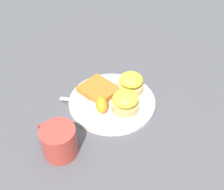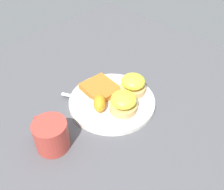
# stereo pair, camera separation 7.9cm
# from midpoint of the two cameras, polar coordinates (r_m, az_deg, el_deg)

# --- Properties ---
(ground_plane) EXTENTS (1.10, 1.10, 0.00)m
(ground_plane) POSITION_cam_midpoint_polar(r_m,az_deg,el_deg) (0.81, -2.78, -1.91)
(ground_plane) COLOR #4C4C51
(plate) EXTENTS (0.26, 0.26, 0.01)m
(plate) POSITION_cam_midpoint_polar(r_m,az_deg,el_deg) (0.81, -2.80, -1.55)
(plate) COLOR silver
(plate) RESTS_ON ground_plane
(sandwich_benedict_left) EXTENTS (0.08, 0.08, 0.06)m
(sandwich_benedict_left) POSITION_cam_midpoint_polar(r_m,az_deg,el_deg) (0.75, -0.09, -1.54)
(sandwich_benedict_left) COLOR tan
(sandwich_benedict_left) RESTS_ON plate
(sandwich_benedict_right) EXTENTS (0.08, 0.08, 0.06)m
(sandwich_benedict_right) POSITION_cam_midpoint_polar(r_m,az_deg,el_deg) (0.82, 1.39, 2.59)
(sandwich_benedict_right) COLOR tan
(sandwich_benedict_right) RESTS_ON plate
(hashbrown_patty) EXTENTS (0.12, 0.11, 0.02)m
(hashbrown_patty) POSITION_cam_midpoint_polar(r_m,az_deg,el_deg) (0.83, -5.65, 1.07)
(hashbrown_patty) COLOR #B06824
(hashbrown_patty) RESTS_ON plate
(orange_wedge) EXTENTS (0.07, 0.07, 0.04)m
(orange_wedge) POSITION_cam_midpoint_polar(r_m,az_deg,el_deg) (0.76, -5.49, -2.05)
(orange_wedge) COLOR orange
(orange_wedge) RESTS_ON plate
(fork) EXTENTS (0.22, 0.12, 0.00)m
(fork) POSITION_cam_midpoint_polar(r_m,az_deg,el_deg) (0.79, -4.77, -2.09)
(fork) COLOR silver
(fork) RESTS_ON plate
(cup) EXTENTS (0.12, 0.09, 0.08)m
(cup) POSITION_cam_midpoint_polar(r_m,az_deg,el_deg) (0.68, -14.99, -9.70)
(cup) COLOR #B23D33
(cup) RESTS_ON ground_plane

